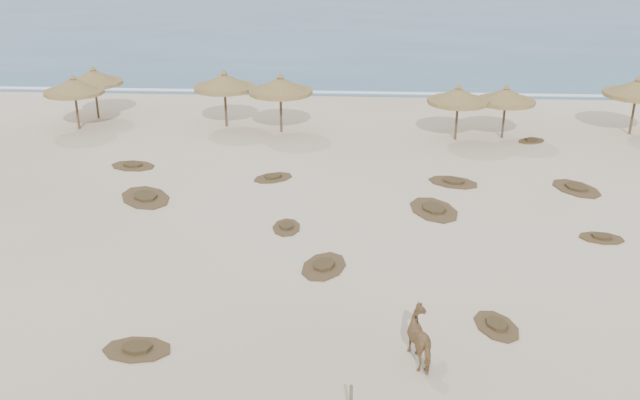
{
  "coord_description": "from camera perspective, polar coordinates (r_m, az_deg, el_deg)",
  "views": [
    {
      "loc": [
        1.81,
        -19.54,
        10.98
      ],
      "look_at": [
        0.4,
        5.0,
        0.98
      ],
      "focal_mm": 40.0,
      "sensor_mm": 36.0,
      "label": 1
    }
  ],
  "objects": [
    {
      "name": "scrub_1",
      "position": [
        30.15,
        -13.8,
        0.22
      ],
      "size": [
        3.12,
        3.35,
        0.16
      ],
      "rotation": [
        0.0,
        0.0,
        2.19
      ],
      "color": "brown",
      "rests_on": "ground"
    },
    {
      "name": "scrub_6",
      "position": [
        34.08,
        -14.74,
        2.69
      ],
      "size": [
        2.38,
        1.82,
        0.16
      ],
      "rotation": [
        0.0,
        0.0,
        2.91
      ],
      "color": "brown",
      "rests_on": "ground"
    },
    {
      "name": "scrub_13",
      "position": [
        31.54,
        -3.78,
        1.82
      ],
      "size": [
        2.18,
        2.02,
        0.16
      ],
      "rotation": [
        0.0,
        0.0,
        0.61
      ],
      "color": "brown",
      "rests_on": "ground"
    },
    {
      "name": "scrub_5",
      "position": [
        32.14,
        19.81,
        0.9
      ],
      "size": [
        2.52,
        2.87,
        0.16
      ],
      "rotation": [
        0.0,
        0.0,
        2.06
      ],
      "color": "brown",
      "rests_on": "ground"
    },
    {
      "name": "palapa_1",
      "position": [
        42.34,
        -17.64,
        9.31
      ],
      "size": [
        3.52,
        3.52,
        2.99
      ],
      "rotation": [
        0.0,
        0.0,
        -0.11
      ],
      "color": "#503C29",
      "rests_on": "ground"
    },
    {
      "name": "ocean",
      "position": [
        95.19,
        2.27,
        15.5
      ],
      "size": [
        200.0,
        100.0,
        0.01
      ],
      "primitive_type": "cube",
      "color": "#2D5887",
      "rests_on": "ground"
    },
    {
      "name": "palapa_4",
      "position": [
        37.04,
        11.01,
        8.14
      ],
      "size": [
        4.03,
        4.03,
        2.93
      ],
      "rotation": [
        0.0,
        0.0,
        -0.36
      ],
      "color": "#503C29",
      "rests_on": "ground"
    },
    {
      "name": "palapa_6",
      "position": [
        40.71,
        24.03,
        8.12
      ],
      "size": [
        3.82,
        3.82,
        3.14
      ],
      "rotation": [
        0.0,
        0.0,
        -0.16
      ],
      "color": "#503C29",
      "rests_on": "ground"
    },
    {
      "name": "scrub_3",
      "position": [
        28.45,
        9.08,
        -0.74
      ],
      "size": [
        2.48,
        3.08,
        0.16
      ],
      "rotation": [
        0.0,
        0.0,
        1.88
      ],
      "color": "brown",
      "rests_on": "ground"
    },
    {
      "name": "horse",
      "position": [
        19.02,
        8.28,
        -10.91
      ],
      "size": [
        1.19,
        1.75,
        1.35
      ],
      "primitive_type": "imported",
      "rotation": [
        0.0,
        0.0,
        3.45
      ],
      "color": "#9C7347",
      "rests_on": "ground"
    },
    {
      "name": "scrub_4",
      "position": [
        27.63,
        21.59,
        -2.82
      ],
      "size": [
        1.73,
        1.27,
        0.16
      ],
      "rotation": [
        0.0,
        0.0,
        2.98
      ],
      "color": "brown",
      "rests_on": "ground"
    },
    {
      "name": "scrub_10",
      "position": [
        38.21,
        16.56,
        4.59
      ],
      "size": [
        1.77,
        1.57,
        0.16
      ],
      "rotation": [
        0.0,
        0.0,
        0.5
      ],
      "color": "brown",
      "rests_on": "ground"
    },
    {
      "name": "palapa_3",
      "position": [
        37.75,
        -3.19,
        9.07
      ],
      "size": [
        4.07,
        4.07,
        3.17
      ],
      "rotation": [
        0.0,
        0.0,
        0.23
      ],
      "color": "#503C29",
      "rests_on": "ground"
    },
    {
      "name": "palapa_2",
      "position": [
        39.06,
        -7.66,
        9.31
      ],
      "size": [
        3.99,
        3.99,
        3.13
      ],
      "rotation": [
        0.0,
        0.0,
        -0.22
      ],
      "color": "#503C29",
      "rests_on": "ground"
    },
    {
      "name": "foam_line",
      "position": [
        46.88,
        1.0,
        8.6
      ],
      "size": [
        70.0,
        0.6,
        0.01
      ],
      "primitive_type": "cube",
      "color": "white",
      "rests_on": "ground"
    },
    {
      "name": "scrub_11",
      "position": [
        20.17,
        -14.43,
        -11.46
      ],
      "size": [
        1.92,
        1.28,
        0.16
      ],
      "rotation": [
        0.0,
        0.0,
        3.12
      ],
      "color": "brown",
      "rests_on": "ground"
    },
    {
      "name": "scrub_7",
      "position": [
        31.48,
        10.62,
        1.44
      ],
      "size": [
        2.6,
        2.22,
        0.16
      ],
      "rotation": [
        0.0,
        0.0,
        2.71
      ],
      "color": "brown",
      "rests_on": "ground"
    },
    {
      "name": "palapa_0",
      "position": [
        40.41,
        -19.09,
        8.56
      ],
      "size": [
        3.48,
        3.48,
        2.99
      ],
      "rotation": [
        0.0,
        0.0,
        -0.1
      ],
      "color": "#503C29",
      "rests_on": "ground"
    },
    {
      "name": "scrub_2",
      "position": [
        26.57,
        -2.7,
        -2.17
      ],
      "size": [
        1.1,
        1.64,
        0.16
      ],
      "rotation": [
        0.0,
        0.0,
        1.61
      ],
      "color": "brown",
      "rests_on": "ground"
    },
    {
      "name": "scrub_12",
      "position": [
        21.13,
        13.94,
        -9.72
      ],
      "size": [
        1.61,
        2.0,
        0.16
      ],
      "rotation": [
        0.0,
        0.0,
        1.88
      ],
      "color": "brown",
      "rests_on": "ground"
    },
    {
      "name": "ground",
      "position": [
        22.48,
        -1.76,
        -7.1
      ],
      "size": [
        160.0,
        160.0,
        0.0
      ],
      "primitive_type": "plane",
      "color": "beige",
      "rests_on": "ground"
    },
    {
      "name": "scrub_9",
      "position": [
        23.71,
        0.3,
        -5.3
      ],
      "size": [
        1.94,
        2.46,
        0.16
      ],
      "rotation": [
        0.0,
        0.0,
        1.29
      ],
      "color": "brown",
      "rests_on": "ground"
    },
    {
      "name": "palapa_5",
      "position": [
        37.87,
        14.65,
        8.03
      ],
      "size": [
        3.87,
        3.87,
        2.84
      ],
      "rotation": [
        0.0,
        0.0,
        -0.34
      ],
      "color": "#503C29",
      "rests_on": "ground"
    }
  ]
}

